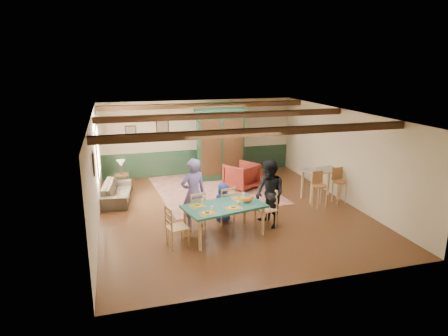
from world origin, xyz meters
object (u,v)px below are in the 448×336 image
object	(u,v)px
dining_chair_end_right	(266,208)
bar_stool_left	(320,190)
bar_stool_right	(340,186)
person_woman	(270,194)
dining_chair_far_right	(224,204)
cat	(247,199)
person_child	(223,202)
sofa	(117,192)
armoire	(220,144)
counter_table	(320,184)
end_table	(122,182)
dining_table	(224,221)
dining_chair_far_left	(195,210)
person_man	(193,194)
armchair	(241,176)
dining_chair_end_left	(177,227)
table_lamp	(121,167)

from	to	relation	value
dining_chair_end_right	bar_stool_left	bearing A→B (deg)	101.15
bar_stool_right	person_woman	bearing A→B (deg)	-162.45
person_woman	bar_stool_left	xyz separation A→B (m)	(1.88, 0.86, -0.34)
dining_chair_far_right	cat	bearing A→B (deg)	100.37
person_child	bar_stool_left	xyz separation A→B (m)	(2.92, 0.25, -0.01)
bar_stool_right	sofa	bearing A→B (deg)	158.55
cat	bar_stool_right	distance (m)	3.57
armoire	counter_table	size ratio (longest dim) A/B	2.25
sofa	end_table	size ratio (longest dim) A/B	3.65
dining_table	dining_chair_far_left	size ratio (longest dim) A/B	1.89
person_child	cat	world-z (taller)	person_child
dining_chair_end_right	person_man	bearing A→B (deg)	-117.30
dining_chair_far_left	person_woman	world-z (taller)	person_woman
dining_chair_far_right	armchair	size ratio (longest dim) A/B	1.06
cat	bar_stool_left	bearing A→B (deg)	10.77
dining_chair_end_right	armchair	xyz separation A→B (m)	(0.39, 3.14, -0.07)
sofa	dining_chair_far_left	bearing A→B (deg)	-138.39
dining_table	counter_table	xyz separation A→B (m)	(3.52, 1.79, 0.07)
dining_chair_far_left	armchair	xyz separation A→B (m)	(2.12, 2.77, -0.07)
dining_chair_end_left	bar_stool_left	xyz separation A→B (m)	(4.30, 1.41, 0.02)
sofa	cat	bearing A→B (deg)	-130.54
table_lamp	cat	bearing A→B (deg)	-56.91
dining_table	person_child	size ratio (longest dim) A/B	1.79
bar_stool_right	person_child	bearing A→B (deg)	-177.37
dining_chair_end_right	person_child	xyz separation A→B (m)	(-0.94, 0.63, 0.03)
dining_table	dining_chair_far_left	distance (m)	0.86
armoire	end_table	distance (m)	3.55
dining_chair_end_right	dining_table	bearing A→B (deg)	-90.00
dining_chair_end_left	person_child	bearing A→B (deg)	-62.70
person_man	armoire	xyz separation A→B (m)	(1.77, 3.97, 0.34)
dining_chair_far_left	cat	size ratio (longest dim) A/B	2.64
armchair	table_lamp	bearing A→B (deg)	-44.41
armoire	cat	bearing A→B (deg)	-92.63
person_man	armchair	world-z (taller)	person_man
cat	dining_chair_end_left	bearing A→B (deg)	176.63
person_woman	cat	bearing A→B (deg)	-81.87
table_lamp	dining_chair_far_right	bearing A→B (deg)	-54.92
bar_stool_left	bar_stool_right	xyz separation A→B (m)	(0.74, 0.18, 0.00)
dining_chair_end_left	person_woman	bearing A→B (deg)	-90.00
dining_chair_end_right	end_table	xyz separation A→B (m)	(-3.36, 4.03, -0.23)
dining_table	dining_chair_far_right	size ratio (longest dim) A/B	1.89
sofa	dining_chair_end_right	bearing A→B (deg)	-123.26
armoire	person_man	bearing A→B (deg)	-109.23
dining_chair_end_left	dining_chair_end_right	distance (m)	2.37
dining_chair_far_left	bar_stool_left	size ratio (longest dim) A/B	0.95
end_table	dining_chair_far_left	bearing A→B (deg)	-65.90
dining_chair_end_right	dining_chair_far_right	bearing A→B (deg)	-133.83
dining_chair_end_left	table_lamp	world-z (taller)	table_lamp
person_woman	table_lamp	world-z (taller)	person_woman
dining_chair_far_left	sofa	distance (m)	3.23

